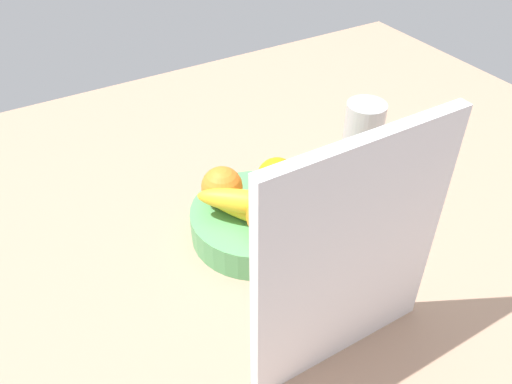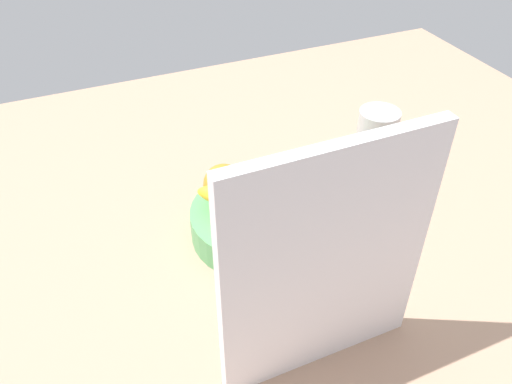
{
  "view_description": "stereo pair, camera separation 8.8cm",
  "coord_description": "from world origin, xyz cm",
  "px_view_note": "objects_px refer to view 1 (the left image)",
  "views": [
    {
      "loc": [
        33.66,
        58.52,
        64.52
      ],
      "look_at": [
        -1.24,
        -0.91,
        9.49
      ],
      "focal_mm": 36.51,
      "sensor_mm": 36.0,
      "label": 1
    },
    {
      "loc": [
        25.82,
        62.47,
        64.52
      ],
      "look_at": [
        -1.24,
        -0.91,
        9.49
      ],
      "focal_mm": 36.51,
      "sensor_mm": 36.0,
      "label": 2
    }
  ],
  "objects_px": {
    "orange_front_right": "(222,187)",
    "orange_center": "(267,217)",
    "orange_front_left": "(277,178)",
    "thermos_tumbler": "(361,143)",
    "fruit_bowl": "(256,222)",
    "banana_bunch": "(247,206)",
    "jar_lid": "(337,168)",
    "cutting_board": "(351,259)"
  },
  "relations": [
    {
      "from": "orange_center",
      "to": "thermos_tumbler",
      "type": "bearing_deg",
      "value": -160.56
    },
    {
      "from": "orange_center",
      "to": "thermos_tumbler",
      "type": "xyz_separation_m",
      "value": [
        -0.28,
        -0.1,
        -0.01
      ]
    },
    {
      "from": "cutting_board",
      "to": "jar_lid",
      "type": "height_order",
      "value": "cutting_board"
    },
    {
      "from": "fruit_bowl",
      "to": "banana_bunch",
      "type": "relative_size",
      "value": 1.39
    },
    {
      "from": "orange_center",
      "to": "cutting_board",
      "type": "distance_m",
      "value": 0.22
    },
    {
      "from": "fruit_bowl",
      "to": "orange_front_left",
      "type": "bearing_deg",
      "value": -159.47
    },
    {
      "from": "orange_front_right",
      "to": "orange_center",
      "type": "height_order",
      "value": "same"
    },
    {
      "from": "banana_bunch",
      "to": "jar_lid",
      "type": "xyz_separation_m",
      "value": [
        -0.27,
        -0.1,
        -0.08
      ]
    },
    {
      "from": "orange_front_left",
      "to": "orange_center",
      "type": "distance_m",
      "value": 0.11
    },
    {
      "from": "banana_bunch",
      "to": "thermos_tumbler",
      "type": "bearing_deg",
      "value": -169.59
    },
    {
      "from": "jar_lid",
      "to": "orange_front_left",
      "type": "bearing_deg",
      "value": 17.75
    },
    {
      "from": "thermos_tumbler",
      "to": "banana_bunch",
      "type": "bearing_deg",
      "value": 10.41
    },
    {
      "from": "orange_front_left",
      "to": "banana_bunch",
      "type": "xyz_separation_m",
      "value": [
        0.08,
        0.04,
        -0.01
      ]
    },
    {
      "from": "orange_front_right",
      "to": "orange_center",
      "type": "xyz_separation_m",
      "value": [
        -0.03,
        0.11,
        0.0
      ]
    },
    {
      "from": "orange_center",
      "to": "banana_bunch",
      "type": "distance_m",
      "value": 0.05
    },
    {
      "from": "cutting_board",
      "to": "jar_lid",
      "type": "distance_m",
      "value": 0.47
    },
    {
      "from": "orange_front_right",
      "to": "cutting_board",
      "type": "xyz_separation_m",
      "value": [
        -0.02,
        0.31,
        0.09
      ]
    },
    {
      "from": "orange_center",
      "to": "cutting_board",
      "type": "height_order",
      "value": "cutting_board"
    },
    {
      "from": "orange_front_left",
      "to": "banana_bunch",
      "type": "relative_size",
      "value": 0.43
    },
    {
      "from": "cutting_board",
      "to": "thermos_tumbler",
      "type": "bearing_deg",
      "value": -133.37
    },
    {
      "from": "orange_front_left",
      "to": "thermos_tumbler",
      "type": "distance_m",
      "value": 0.21
    },
    {
      "from": "orange_front_left",
      "to": "cutting_board",
      "type": "xyz_separation_m",
      "value": [
        0.08,
        0.29,
        0.09
      ]
    },
    {
      "from": "fruit_bowl",
      "to": "thermos_tumbler",
      "type": "xyz_separation_m",
      "value": [
        -0.26,
        -0.04,
        0.06
      ]
    },
    {
      "from": "orange_front_right",
      "to": "thermos_tumbler",
      "type": "distance_m",
      "value": 0.3
    },
    {
      "from": "banana_bunch",
      "to": "thermos_tumbler",
      "type": "height_order",
      "value": "thermos_tumbler"
    },
    {
      "from": "orange_center",
      "to": "orange_front_right",
      "type": "bearing_deg",
      "value": -76.09
    },
    {
      "from": "orange_front_left",
      "to": "thermos_tumbler",
      "type": "xyz_separation_m",
      "value": [
        -0.21,
        -0.02,
        -0.01
      ]
    },
    {
      "from": "orange_front_right",
      "to": "cutting_board",
      "type": "distance_m",
      "value": 0.33
    },
    {
      "from": "orange_front_left",
      "to": "cutting_board",
      "type": "distance_m",
      "value": 0.31
    },
    {
      "from": "fruit_bowl",
      "to": "jar_lid",
      "type": "bearing_deg",
      "value": -161.61
    },
    {
      "from": "fruit_bowl",
      "to": "jar_lid",
      "type": "distance_m",
      "value": 0.26
    },
    {
      "from": "banana_bunch",
      "to": "orange_front_right",
      "type": "bearing_deg",
      "value": -76.24
    },
    {
      "from": "fruit_bowl",
      "to": "cutting_board",
      "type": "relative_size",
      "value": 0.64
    },
    {
      "from": "orange_front_left",
      "to": "orange_front_right",
      "type": "relative_size",
      "value": 1.0
    },
    {
      "from": "banana_bunch",
      "to": "jar_lid",
      "type": "relative_size",
      "value": 2.6
    },
    {
      "from": "orange_center",
      "to": "banana_bunch",
      "type": "relative_size",
      "value": 0.43
    },
    {
      "from": "orange_front_left",
      "to": "jar_lid",
      "type": "bearing_deg",
      "value": -162.25
    },
    {
      "from": "fruit_bowl",
      "to": "cutting_board",
      "type": "distance_m",
      "value": 0.31
    },
    {
      "from": "cutting_board",
      "to": "thermos_tumbler",
      "type": "height_order",
      "value": "cutting_board"
    },
    {
      "from": "orange_front_left",
      "to": "jar_lid",
      "type": "distance_m",
      "value": 0.21
    },
    {
      "from": "orange_center",
      "to": "banana_bunch",
      "type": "xyz_separation_m",
      "value": [
        0.01,
        -0.04,
        -0.01
      ]
    },
    {
      "from": "cutting_board",
      "to": "jar_lid",
      "type": "xyz_separation_m",
      "value": [
        -0.26,
        -0.35,
        -0.17
      ]
    }
  ]
}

